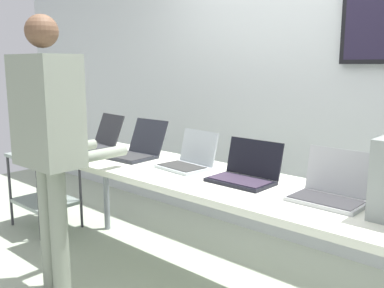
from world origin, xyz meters
TOP-DOWN VIEW (x-y plane):
  - back_wall at (0.02, 1.13)m, footprint 8.00×0.11m
  - workbench at (0.00, 0.00)m, footprint 2.91×0.70m
  - laptop_station_0 at (-1.22, 0.08)m, footprint 0.36×0.40m
  - laptop_station_1 at (-0.71, 0.07)m, footprint 0.34×0.39m
  - laptop_station_2 at (-0.20, 0.08)m, footprint 0.34×0.31m
  - laptop_station_3 at (0.27, 0.05)m, footprint 0.37×0.28m
  - laptop_station_4 at (0.79, 0.05)m, footprint 0.35×0.28m
  - person at (-0.71, -0.62)m, footprint 0.44×0.59m
  - storage_cart at (-1.82, -0.08)m, footprint 0.56×0.44m

SIDE VIEW (x-z plane):
  - storage_cart at x=-1.82m, z-range 0.11..0.78m
  - workbench at x=0.00m, z-range 0.34..1.12m
  - laptop_station_3 at x=0.27m, z-range 0.72..0.95m
  - laptop_station_2 at x=-0.20m, z-range 0.72..0.96m
  - laptop_station_4 at x=0.79m, z-range 0.72..0.97m
  - laptop_station_0 at x=-1.22m, z-range 0.71..0.98m
  - laptop_station_1 at x=-0.71m, z-range 0.71..0.98m
  - person at x=-0.71m, z-range 0.19..1.93m
  - back_wall at x=0.02m, z-range 0.02..2.44m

